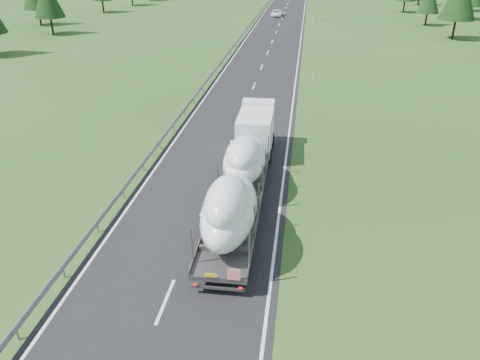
# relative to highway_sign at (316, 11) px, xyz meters

# --- Properties ---
(ground) EXTENTS (400.00, 400.00, 0.00)m
(ground) POSITION_rel_highway_sign_xyz_m (-7.20, -80.00, -1.81)
(ground) COLOR #294B19
(ground) RESTS_ON ground
(road_surface) EXTENTS (10.00, 400.00, 0.02)m
(road_surface) POSITION_rel_highway_sign_xyz_m (-7.20, 20.00, -1.80)
(road_surface) COLOR black
(road_surface) RESTS_ON ground
(guardrail) EXTENTS (0.10, 400.00, 0.76)m
(guardrail) POSITION_rel_highway_sign_xyz_m (-12.50, 19.94, -1.21)
(guardrail) COLOR slate
(guardrail) RESTS_ON ground
(highway_sign) EXTENTS (0.08, 0.90, 2.60)m
(highway_sign) POSITION_rel_highway_sign_xyz_m (0.00, 0.00, 0.00)
(highway_sign) COLOR slate
(highway_sign) RESTS_ON ground
(boat_truck) EXTENTS (2.86, 19.19, 4.41)m
(boat_truck) POSITION_rel_highway_sign_xyz_m (-4.99, -79.64, 0.44)
(boat_truck) COLOR white
(boat_truck) RESTS_ON ground
(distant_van) EXTENTS (2.42, 5.05, 1.39)m
(distant_van) POSITION_rel_highway_sign_xyz_m (-8.49, 3.59, -1.11)
(distant_van) COLOR white
(distant_van) RESTS_ON ground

